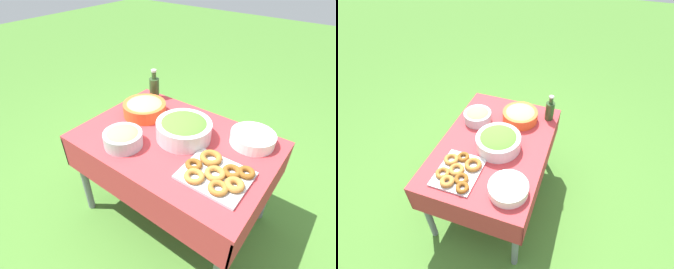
# 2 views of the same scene
# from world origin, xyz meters

# --- Properties ---
(ground_plane) EXTENTS (14.00, 14.00, 0.00)m
(ground_plane) POSITION_xyz_m (0.00, 0.00, 0.00)
(ground_plane) COLOR #477A2D
(picnic_table) EXTENTS (1.20, 0.83, 0.70)m
(picnic_table) POSITION_xyz_m (0.00, 0.00, 0.60)
(picnic_table) COLOR #B73338
(picnic_table) RESTS_ON ground_plane
(salad_bowl) EXTENTS (0.34, 0.34, 0.13)m
(salad_bowl) POSITION_xyz_m (0.03, 0.05, 0.77)
(salad_bowl) COLOR silver
(salad_bowl) RESTS_ON picnic_table
(pasta_bowl) EXTENTS (0.30, 0.30, 0.11)m
(pasta_bowl) POSITION_xyz_m (-0.34, 0.10, 0.75)
(pasta_bowl) COLOR #E05B28
(pasta_bowl) RESTS_ON picnic_table
(donut_platter) EXTENTS (0.37, 0.33, 0.05)m
(donut_platter) POSITION_xyz_m (0.36, -0.13, 0.72)
(donut_platter) COLOR silver
(donut_platter) RESTS_ON picnic_table
(plate_stack) EXTENTS (0.27, 0.27, 0.07)m
(plate_stack) POSITION_xyz_m (0.39, 0.25, 0.73)
(plate_stack) COLOR white
(plate_stack) RESTS_ON picnic_table
(olive_oil_bottle) EXTENTS (0.08, 0.08, 0.23)m
(olive_oil_bottle) POSITION_xyz_m (-0.45, 0.33, 0.79)
(olive_oil_bottle) COLOR #2D4723
(olive_oil_bottle) RESTS_ON picnic_table
(bread_bowl) EXTENTS (0.23, 0.23, 0.11)m
(bread_bowl) POSITION_xyz_m (-0.21, -0.23, 0.75)
(bread_bowl) COLOR #B2B7BC
(bread_bowl) RESTS_ON picnic_table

